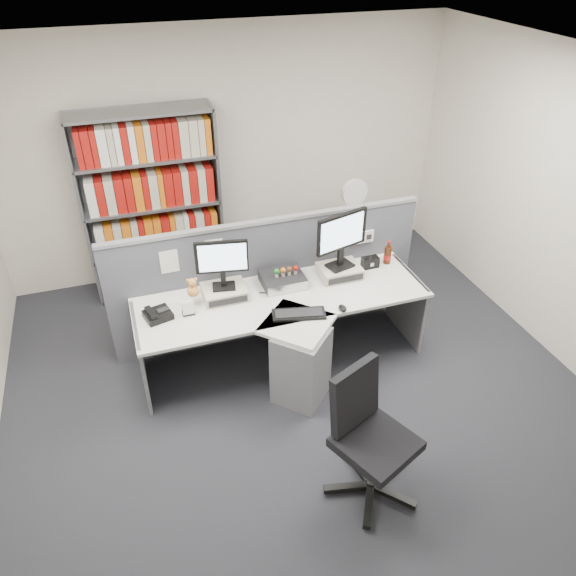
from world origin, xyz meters
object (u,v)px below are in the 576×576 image
object	(u,v)px
desktop_pc	(283,280)
shelving_unit	(153,208)
monitor_right	(342,236)
desk_phone	(157,315)
filing_cabinet	(350,249)
monitor_left	(222,260)
keyboard	(299,314)
mouse	(342,308)
cola_bottle	(388,255)
desk_calendar	(188,309)
desk	(290,335)
speaker	(370,262)
office_chair	(368,432)
desk_fan	(354,195)

from	to	relation	value
desktop_pc	shelving_unit	xyz separation A→B (m)	(-0.97, 1.44, 0.21)
monitor_right	desk_phone	bearing A→B (deg)	-175.73
filing_cabinet	shelving_unit	bearing A→B (deg)	167.93
monitor_left	monitor_right	distance (m)	1.10
keyboard	mouse	xyz separation A→B (m)	(0.38, -0.04, 0.00)
monitor_right	cola_bottle	distance (m)	0.63
mouse	cola_bottle	distance (m)	0.92
desk_calendar	desk	bearing A→B (deg)	-15.39
monitor_left	filing_cabinet	size ratio (longest dim) A/B	0.66
mouse	cola_bottle	bearing A→B (deg)	38.92
desktop_pc	cola_bottle	world-z (taller)	cola_bottle
keyboard	desk_phone	world-z (taller)	desk_phone
desktop_pc	desk_calendar	distance (m)	0.92
shelving_unit	filing_cabinet	xyz separation A→B (m)	(2.10, -0.45, -0.63)
speaker	office_chair	world-z (taller)	office_chair
monitor_right	shelving_unit	size ratio (longest dim) A/B	0.27
monitor_right	desktop_pc	world-z (taller)	monitor_right
desk	keyboard	xyz separation A→B (m)	(0.05, -0.09, 0.28)
desk_calendar	keyboard	bearing A→B (deg)	-19.64
keyboard	speaker	world-z (taller)	speaker
mouse	cola_bottle	xyz separation A→B (m)	(0.71, 0.58, 0.07)
desk_calendar	speaker	distance (m)	1.80
office_chair	speaker	bearing A→B (deg)	64.53
desk_phone	desk_fan	distance (m)	2.57
desk_phone	office_chair	distance (m)	1.98
monitor_left	filing_cabinet	bearing A→B (deg)	31.14
speaker	filing_cabinet	size ratio (longest dim) A/B	0.23
office_chair	filing_cabinet	bearing A→B (deg)	68.38
monitor_right	monitor_left	bearing A→B (deg)	-179.99
shelving_unit	mouse	bearing A→B (deg)	-56.07
keyboard	shelving_unit	world-z (taller)	shelving_unit
desktop_pc	filing_cabinet	bearing A→B (deg)	41.08
desk_phone	shelving_unit	distance (m)	1.62
desk_calendar	desk_phone	bearing A→B (deg)	173.80
speaker	desk_calendar	bearing A→B (deg)	-173.57
keyboard	speaker	size ratio (longest dim) A/B	2.97
monitor_left	keyboard	xyz separation A→B (m)	(0.53, -0.47, -0.36)
desktop_pc	speaker	world-z (taller)	speaker
desk	shelving_unit	world-z (taller)	shelving_unit
desk_phone	shelving_unit	size ratio (longest dim) A/B	0.13
keyboard	cola_bottle	world-z (taller)	cola_bottle
filing_cabinet	desk_fan	distance (m)	0.67
mouse	speaker	xyz separation A→B (m)	(0.52, 0.56, 0.03)
desk_calendar	speaker	bearing A→B (deg)	6.43
monitor_left	desk_fan	xyz separation A→B (m)	(1.68, 1.02, -0.08)
keyboard	mouse	world-z (taller)	mouse
monitor_left	office_chair	world-z (taller)	monitor_left
desktop_pc	office_chair	distance (m)	1.72
monitor_right	desk_phone	size ratio (longest dim) A/B	2.12
speaker	cola_bottle	xyz separation A→B (m)	(0.19, 0.02, 0.04)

